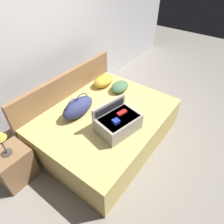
{
  "coord_description": "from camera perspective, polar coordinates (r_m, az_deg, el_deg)",
  "views": [
    {
      "loc": [
        -1.79,
        -1.05,
        2.53
      ],
      "look_at": [
        0.0,
        0.28,
        0.63
      ],
      "focal_mm": 32.11,
      "sensor_mm": 36.0,
      "label": 1
    }
  ],
  "objects": [
    {
      "name": "headboard",
      "position": [
        3.56,
        -12.33,
        3.94
      ],
      "size": [
        2.11,
        0.08,
        0.95
      ],
      "primitive_type": "cube",
      "color": "olive",
      "rests_on": "ground"
    },
    {
      "name": "pillow_center_head",
      "position": [
        3.66,
        -2.46,
        8.84
      ],
      "size": [
        0.42,
        0.29,
        0.18
      ],
      "primitive_type": "ellipsoid",
      "rotation": [
        0.0,
        0.0,
        -0.04
      ],
      "color": "gold",
      "rests_on": "bed"
    },
    {
      "name": "back_wall",
      "position": [
        3.47,
        -19.34,
        17.36
      ],
      "size": [
        8.0,
        0.1,
        2.6
      ],
      "primitive_type": "cube",
      "color": "silver",
      "rests_on": "ground"
    },
    {
      "name": "bed",
      "position": [
        3.24,
        -1.68,
        -4.15
      ],
      "size": [
        2.07,
        1.57,
        0.53
      ],
      "primitive_type": "cube",
      "color": "tan",
      "rests_on": "ground"
    },
    {
      "name": "duffel_bag",
      "position": [
        3.01,
        -9.64,
        1.3
      ],
      "size": [
        0.57,
        0.27,
        0.33
      ],
      "rotation": [
        0.0,
        0.0,
        -0.03
      ],
      "color": "navy",
      "rests_on": "bed"
    },
    {
      "name": "hard_case_large",
      "position": [
        2.72,
        1.65,
        -2.86
      ],
      "size": [
        0.64,
        0.52,
        0.37
      ],
      "rotation": [
        0.0,
        0.0,
        -0.21
      ],
      "color": "gray",
      "rests_on": "bed"
    },
    {
      "name": "nightstand",
      "position": [
        3.06,
        -26.14,
        -13.5
      ],
      "size": [
        0.44,
        0.4,
        0.52
      ],
      "primitive_type": "cube",
      "color": "olive",
      "rests_on": "ground"
    },
    {
      "name": "pillow_near_headboard",
      "position": [
        3.53,
        2.24,
        7.24
      ],
      "size": [
        0.4,
        0.3,
        0.15
      ],
      "primitive_type": "ellipsoid",
      "rotation": [
        0.0,
        0.0,
        0.1
      ],
      "color": "#4C724C",
      "rests_on": "bed"
    },
    {
      "name": "ground_plane",
      "position": [
        3.28,
        4.02,
        -10.41
      ],
      "size": [
        12.0,
        12.0,
        0.0
      ],
      "primitive_type": "plane",
      "color": "gray"
    }
  ]
}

